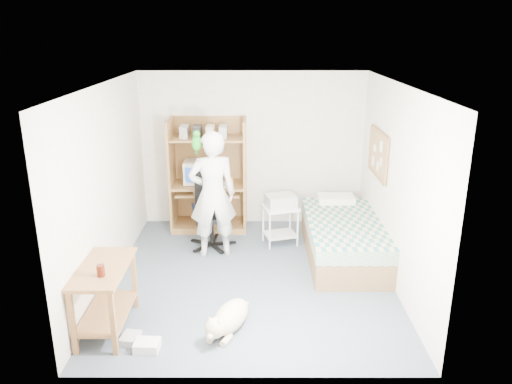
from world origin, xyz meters
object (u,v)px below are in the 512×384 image
at_px(side_desk, 105,289).
at_px(person, 213,195).
at_px(bed, 343,238).
at_px(printer_cart, 280,219).
at_px(computer_hutch, 209,179).
at_px(dog, 228,318).
at_px(office_chair, 211,221).

distance_m(side_desk, person, 2.19).
relative_size(bed, printer_cart, 3.39).
relative_size(computer_hutch, dog, 2.03).
relative_size(bed, side_desk, 2.02).
xyz_separation_m(office_chair, printer_cart, (1.03, 0.06, 0.00)).
height_order(bed, person, person).
bearing_deg(bed, computer_hutch, 150.71).
distance_m(side_desk, office_chair, 2.41).
xyz_separation_m(bed, office_chair, (-1.91, 0.40, 0.10)).
height_order(person, dog, person).
xyz_separation_m(bed, person, (-1.85, 0.09, 0.62)).
distance_m(person, dog, 2.10).
bearing_deg(printer_cart, dog, -122.06).
distance_m(bed, dog, 2.41).
relative_size(computer_hutch, person, 0.99).
bearing_deg(bed, printer_cart, 152.25).
height_order(side_desk, printer_cart, side_desk).
distance_m(computer_hutch, bed, 2.35).
xyz_separation_m(computer_hutch, person, (0.15, -1.03, 0.09)).
bearing_deg(person, side_desk, 51.23).
height_order(computer_hutch, printer_cart, computer_hutch).
height_order(bed, office_chair, office_chair).
bearing_deg(printer_cart, person, -175.12).
height_order(computer_hutch, bed, computer_hutch).
bearing_deg(side_desk, computer_hutch, 73.86).
relative_size(computer_hutch, bed, 0.89).
xyz_separation_m(dog, printer_cart, (0.66, 2.31, 0.24)).
distance_m(side_desk, dog, 1.36).
bearing_deg(printer_cart, side_desk, -146.99).
xyz_separation_m(bed, printer_cart, (-0.88, 0.46, 0.11)).
bearing_deg(dog, bed, 73.73).
bearing_deg(dog, office_chair, 122.91).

